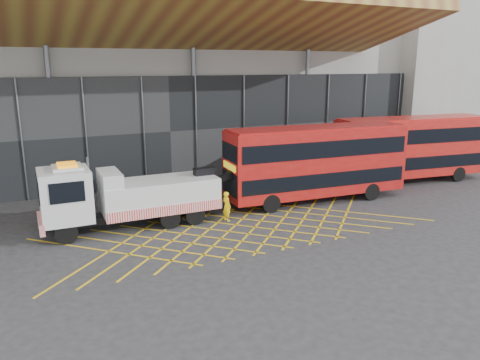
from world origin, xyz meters
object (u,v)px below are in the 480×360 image
bus_towed (317,160)px  worker (227,206)px  bus_second (412,146)px  recovery_truck (126,196)px

bus_towed → worker: size_ratio=7.08×
bus_towed → worker: 7.33m
bus_towed → bus_second: bus_second is taller
recovery_truck → worker: size_ratio=6.52×
recovery_truck → bus_towed: bearing=0.0°
bus_towed → bus_second: size_ratio=0.99×
recovery_truck → bus_second: bus_second is taller
recovery_truck → bus_second: (22.05, 1.17, 0.92)m
bus_towed → bus_second: bearing=11.7°
bus_second → worker: bearing=-164.3°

